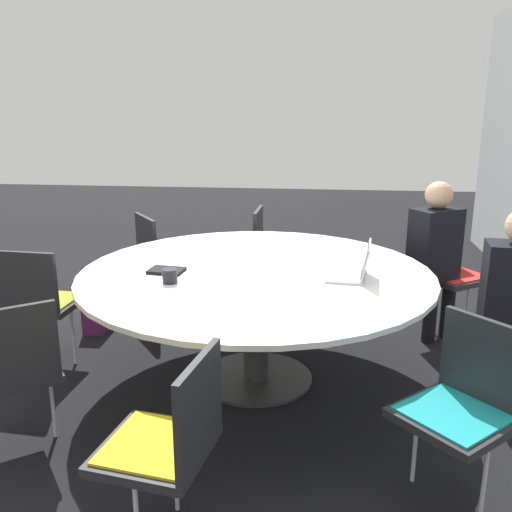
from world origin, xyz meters
TOP-DOWN VIEW (x-y plane):
  - ground_plane at (0.00, 0.00)m, footprint 16.00×16.00m
  - conference_table at (0.00, 0.00)m, footprint 2.20×2.20m
  - chair_1 at (-1.05, 1.41)m, footprint 0.60×0.60m
  - chair_2 at (-1.46, -0.01)m, footprint 0.46×0.44m
  - chair_3 at (-1.13, -0.92)m, footprint 0.60×0.60m
  - chair_4 at (-0.04, -1.46)m, footprint 0.45×0.47m
  - chair_5 at (0.93, -1.12)m, footprint 0.60×0.60m
  - chair_6 at (1.45, -0.19)m, footprint 0.51×0.49m
  - chair_7 at (1.03, 1.03)m, footprint 0.61×0.61m
  - person_1 at (-0.85, 1.26)m, footprint 0.39×0.42m
  - laptop at (0.06, 0.60)m, footprint 0.33×0.28m
  - spiral_notebook at (0.07, -0.55)m, footprint 0.18×0.23m
  - coffee_cup at (0.27, -0.48)m, footprint 0.09×0.09m
  - handbag at (-0.74, -1.34)m, footprint 0.36×0.16m

SIDE VIEW (x-z plane):
  - ground_plane at x=0.00m, z-range 0.00..0.00m
  - handbag at x=-0.74m, z-range 0.00..0.28m
  - chair_1 at x=-1.05m, z-range 0.08..0.93m
  - chair_2 at x=-1.46m, z-range 0.08..0.93m
  - chair_3 at x=-1.13m, z-range 0.08..0.93m
  - chair_4 at x=-0.04m, z-range 0.08..0.93m
  - chair_5 at x=0.93m, z-range 0.08..0.93m
  - chair_6 at x=1.45m, z-range 0.08..0.93m
  - chair_7 at x=1.03m, z-range 0.08..0.93m
  - conference_table at x=0.00m, z-range 0.27..1.01m
  - person_1 at x=-0.85m, z-range 0.10..1.30m
  - spiral_notebook at x=0.07m, z-range 0.74..0.76m
  - coffee_cup at x=0.27m, z-range 0.74..0.82m
  - laptop at x=0.06m, z-range 0.69..0.90m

